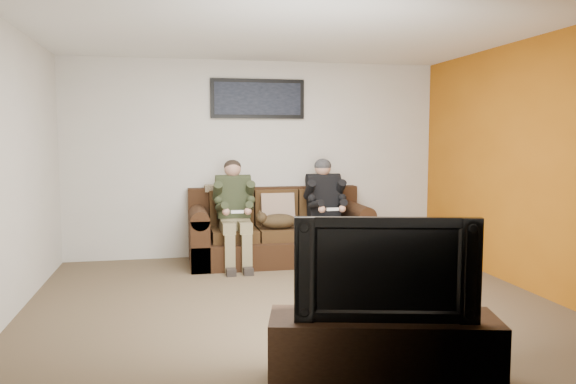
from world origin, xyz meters
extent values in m
plane|color=brown|center=(0.00, 0.00, 0.00)|extent=(5.00, 5.00, 0.00)
plane|color=silver|center=(0.00, 0.00, 2.60)|extent=(5.00, 5.00, 0.00)
plane|color=beige|center=(0.00, 2.25, 1.30)|extent=(5.00, 0.00, 5.00)
plane|color=beige|center=(0.00, -2.25, 1.30)|extent=(5.00, 0.00, 5.00)
plane|color=beige|center=(-2.50, 0.00, 1.30)|extent=(0.00, 4.50, 4.50)
plane|color=beige|center=(2.50, 0.00, 1.30)|extent=(0.00, 4.50, 4.50)
plane|color=#AE5E11|center=(2.49, 0.00, 1.30)|extent=(0.00, 4.50, 4.50)
cube|color=black|center=(0.22, 1.75, 0.15)|extent=(2.27, 0.98, 0.31)
cube|color=black|center=(0.22, 2.14, 0.62)|extent=(2.27, 0.21, 0.62)
cube|color=black|center=(-0.80, 1.75, 0.31)|extent=(0.23, 0.98, 0.62)
cube|color=black|center=(1.24, 1.75, 0.31)|extent=(0.23, 0.98, 0.62)
cylinder|color=black|center=(-0.80, 1.75, 0.62)|extent=(0.23, 0.98, 0.23)
cylinder|color=black|center=(1.24, 1.75, 0.62)|extent=(0.23, 0.98, 0.23)
cube|color=#3D2712|center=(-0.36, 1.70, 0.38)|extent=(0.57, 0.62, 0.14)
cube|color=#3D2712|center=(-0.36, 1.99, 0.68)|extent=(0.57, 0.14, 0.45)
cube|color=#3D2712|center=(0.22, 1.70, 0.38)|extent=(0.57, 0.62, 0.14)
cube|color=#3D2712|center=(0.22, 1.99, 0.68)|extent=(0.57, 0.14, 0.45)
cube|color=#3D2712|center=(0.81, 1.70, 0.38)|extent=(0.57, 0.62, 0.14)
cube|color=#3D2712|center=(0.81, 1.99, 0.68)|extent=(0.57, 0.14, 0.45)
cube|color=#9B7B66|center=(0.22, 1.87, 0.66)|extent=(0.43, 0.21, 0.43)
cube|color=tan|center=(-0.47, 2.12, 0.93)|extent=(0.46, 0.23, 0.08)
cube|color=#847752|center=(-0.36, 1.67, 0.52)|extent=(0.36, 0.30, 0.14)
cube|color=#282E1B|center=(-0.36, 1.77, 0.82)|extent=(0.40, 0.30, 0.53)
cylinder|color=#282E1B|center=(-0.36, 1.79, 1.03)|extent=(0.44, 0.18, 0.18)
sphere|color=#A6735E|center=(-0.36, 1.81, 1.19)|extent=(0.21, 0.21, 0.21)
cube|color=#847752|center=(-0.46, 1.47, 0.51)|extent=(0.15, 0.42, 0.13)
cube|color=#847752|center=(-0.26, 1.47, 0.51)|extent=(0.15, 0.42, 0.13)
cube|color=#847752|center=(-0.46, 1.27, 0.23)|extent=(0.12, 0.13, 0.45)
cube|color=#847752|center=(-0.26, 1.27, 0.23)|extent=(0.12, 0.13, 0.45)
cube|color=black|center=(-0.46, 1.19, 0.04)|extent=(0.11, 0.26, 0.08)
cube|color=black|center=(-0.26, 1.19, 0.04)|extent=(0.11, 0.26, 0.08)
cylinder|color=#282E1B|center=(-0.56, 1.70, 0.92)|extent=(0.11, 0.30, 0.28)
cylinder|color=#282E1B|center=(-0.16, 1.70, 0.92)|extent=(0.11, 0.30, 0.28)
cylinder|color=#282E1B|center=(-0.53, 1.48, 0.76)|extent=(0.14, 0.32, 0.15)
cylinder|color=#282E1B|center=(-0.19, 1.48, 0.76)|extent=(0.14, 0.32, 0.15)
sphere|color=#A6735E|center=(-0.49, 1.36, 0.71)|extent=(0.09, 0.09, 0.09)
sphere|color=#A6735E|center=(-0.23, 1.36, 0.71)|extent=(0.09, 0.09, 0.09)
cube|color=white|center=(-0.36, 1.34, 0.71)|extent=(0.15, 0.04, 0.03)
ellipsoid|color=black|center=(-0.36, 1.82, 1.22)|extent=(0.22, 0.22, 0.17)
cube|color=black|center=(0.81, 1.67, 0.52)|extent=(0.36, 0.30, 0.14)
cube|color=black|center=(0.81, 1.77, 0.82)|extent=(0.40, 0.30, 0.53)
cylinder|color=black|center=(0.81, 1.79, 1.03)|extent=(0.44, 0.18, 0.18)
sphere|color=tan|center=(0.81, 1.81, 1.19)|extent=(0.21, 0.21, 0.21)
cube|color=black|center=(0.71, 1.47, 0.51)|extent=(0.15, 0.42, 0.13)
cube|color=black|center=(0.91, 1.47, 0.51)|extent=(0.15, 0.42, 0.13)
cube|color=black|center=(0.71, 1.27, 0.23)|extent=(0.12, 0.13, 0.45)
cube|color=black|center=(0.91, 1.27, 0.23)|extent=(0.12, 0.13, 0.45)
cube|color=black|center=(0.71, 1.19, 0.04)|extent=(0.11, 0.26, 0.08)
cube|color=black|center=(0.91, 1.19, 0.04)|extent=(0.11, 0.26, 0.08)
cylinder|color=black|center=(0.61, 1.70, 0.92)|extent=(0.11, 0.30, 0.28)
cylinder|color=black|center=(1.01, 1.70, 0.92)|extent=(0.11, 0.30, 0.28)
cylinder|color=black|center=(0.64, 1.48, 0.76)|extent=(0.14, 0.32, 0.15)
cylinder|color=black|center=(0.98, 1.48, 0.76)|extent=(0.14, 0.32, 0.15)
sphere|color=tan|center=(0.68, 1.36, 0.71)|extent=(0.09, 0.09, 0.09)
sphere|color=tan|center=(0.94, 1.36, 0.71)|extent=(0.09, 0.09, 0.09)
cube|color=white|center=(0.81, 1.34, 0.71)|extent=(0.15, 0.04, 0.03)
ellipsoid|color=black|center=(0.81, 1.81, 1.22)|extent=(0.22, 0.22, 0.19)
ellipsoid|color=#48351C|center=(0.18, 1.57, 0.55)|extent=(0.47, 0.26, 0.19)
sphere|color=#48351C|center=(-0.04, 1.54, 0.60)|extent=(0.14, 0.14, 0.14)
cone|color=#48351C|center=(-0.06, 1.51, 0.67)|extent=(0.04, 0.04, 0.04)
cone|color=#48351C|center=(-0.06, 1.58, 0.67)|extent=(0.04, 0.04, 0.04)
cylinder|color=#48351C|center=(0.42, 1.62, 0.51)|extent=(0.26, 0.13, 0.08)
cube|color=black|center=(0.02, 2.22, 2.10)|extent=(1.25, 0.04, 0.52)
cube|color=black|center=(0.02, 2.19, 2.10)|extent=(1.15, 0.01, 0.42)
cube|color=#301D10|center=(0.19, -1.95, 0.23)|extent=(1.51, 0.79, 0.45)
imported|color=black|center=(0.19, -1.95, 0.78)|extent=(1.13, 0.41, 0.65)
camera|label=1|loc=(-1.10, -5.22, 1.58)|focal=35.00mm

